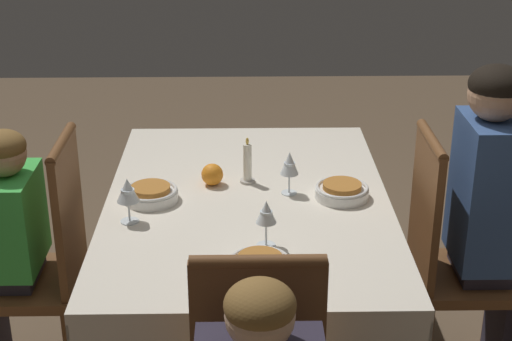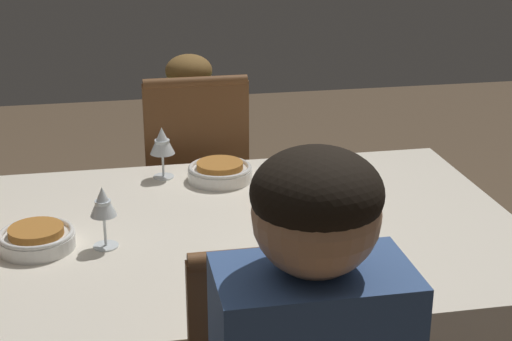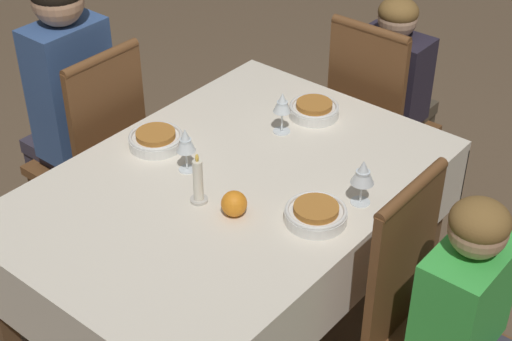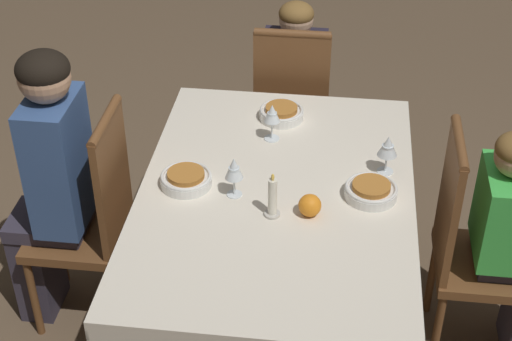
% 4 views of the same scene
% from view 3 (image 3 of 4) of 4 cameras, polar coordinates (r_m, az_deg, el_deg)
% --- Properties ---
extents(ground_plane, '(8.00, 8.00, 0.00)m').
position_cam_3_polar(ground_plane, '(3.05, -1.72, -12.03)').
color(ground_plane, brown).
extents(dining_table, '(1.45, 1.01, 0.73)m').
position_cam_3_polar(dining_table, '(2.61, -1.96, -2.29)').
color(dining_table, silver).
rests_on(dining_table, ground_plane).
extents(chair_north, '(0.38, 0.38, 0.98)m').
position_cam_3_polar(chair_north, '(3.15, -11.53, 1.32)').
color(chair_north, brown).
rests_on(chair_north, ground_plane).
extents(chair_east, '(0.38, 0.38, 0.98)m').
position_cam_3_polar(chair_east, '(3.34, 8.64, 3.73)').
color(chair_east, brown).
rests_on(chair_east, ground_plane).
extents(chair_south, '(0.38, 0.38, 0.98)m').
position_cam_3_polar(chair_south, '(2.42, 12.17, -10.71)').
color(chair_south, brown).
rests_on(chair_south, ground_plane).
extents(person_adult_denim, '(0.30, 0.34, 1.23)m').
position_cam_3_polar(person_adult_denim, '(3.17, -13.64, 4.84)').
color(person_adult_denim, '#383342').
rests_on(person_adult_denim, ground_plane).
extents(person_child_dark, '(0.33, 0.30, 1.02)m').
position_cam_3_polar(person_child_dark, '(3.45, 10.15, 5.37)').
color(person_child_dark, '#4C4233').
rests_on(person_child_dark, ground_plane).
extents(person_child_green, '(0.30, 0.33, 1.01)m').
position_cam_3_polar(person_child_green, '(2.36, 15.79, -11.78)').
color(person_child_green, '#383342').
rests_on(person_child_green, ground_plane).
extents(bowl_north, '(0.19, 0.19, 0.06)m').
position_cam_3_polar(bowl_north, '(2.75, -7.22, 2.32)').
color(bowl_north, white).
rests_on(bowl_north, dining_table).
extents(wine_glass_north, '(0.07, 0.07, 0.16)m').
position_cam_3_polar(wine_glass_north, '(2.56, -5.15, 2.12)').
color(wine_glass_north, white).
rests_on(wine_glass_north, dining_table).
extents(bowl_east, '(0.19, 0.19, 0.06)m').
position_cam_3_polar(bowl_east, '(2.91, 4.24, 4.47)').
color(bowl_east, white).
rests_on(bowl_east, dining_table).
extents(wine_glass_east, '(0.06, 0.06, 0.16)m').
position_cam_3_polar(wine_glass_east, '(2.76, 1.92, 4.85)').
color(wine_glass_east, white).
rests_on(wine_glass_east, dining_table).
extents(bowl_south, '(0.19, 0.19, 0.06)m').
position_cam_3_polar(bowl_south, '(2.38, 4.38, -3.14)').
color(bowl_south, white).
rests_on(bowl_south, dining_table).
extents(wine_glass_south, '(0.07, 0.07, 0.16)m').
position_cam_3_polar(wine_glass_south, '(2.43, 7.79, -0.21)').
color(wine_glass_south, white).
rests_on(wine_glass_south, dining_table).
extents(candle_centerpiece, '(0.06, 0.06, 0.18)m').
position_cam_3_polar(candle_centerpiece, '(2.44, -4.21, -0.94)').
color(candle_centerpiece, beige).
rests_on(candle_centerpiece, dining_table).
extents(orange_fruit, '(0.08, 0.08, 0.08)m').
position_cam_3_polar(orange_fruit, '(2.40, -1.60, -2.42)').
color(orange_fruit, orange).
rests_on(orange_fruit, dining_table).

